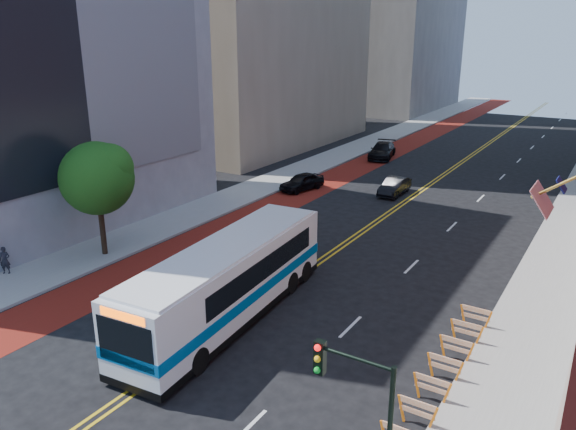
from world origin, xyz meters
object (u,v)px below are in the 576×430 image
at_px(car_b, 395,186).
at_px(car_c, 382,151).
at_px(traffic_signal, 358,405).
at_px(transit_bus, 230,280).
at_px(pedestrian, 5,260).
at_px(street_tree, 98,176).
at_px(car_a, 302,182).

xyz_separation_m(car_b, car_c, (-6.18, 12.28, 0.11)).
xyz_separation_m(traffic_signal, car_b, (-10.91, 30.89, -3.03)).
relative_size(transit_bus, pedestrian, 8.90).
bearing_deg(street_tree, transit_bus, -11.10).
bearing_deg(transit_bus, car_a, 107.30).
height_order(transit_bus, car_a, transit_bus).
distance_m(street_tree, transit_bus, 11.49).
height_order(car_a, pedestrian, pedestrian).
bearing_deg(car_a, car_c, 100.66).
bearing_deg(traffic_signal, car_c, 111.60).
bearing_deg(car_a, traffic_signal, -43.18).
distance_m(car_a, car_b, 7.63).
height_order(street_tree, transit_bus, street_tree).
height_order(street_tree, car_b, street_tree).
height_order(traffic_signal, car_b, traffic_signal).
distance_m(car_b, car_c, 13.75).
height_order(traffic_signal, car_a, traffic_signal).
height_order(car_a, car_c, car_c).
distance_m(street_tree, car_a, 19.21).
xyz_separation_m(traffic_signal, car_c, (-17.09, 43.18, -2.92)).
relative_size(car_a, car_b, 1.01).
distance_m(street_tree, pedestrian, 6.70).
relative_size(traffic_signal, car_b, 1.22).
xyz_separation_m(transit_bus, car_c, (-7.32, 35.76, -1.11)).
relative_size(transit_bus, car_a, 3.21).
height_order(traffic_signal, car_c, traffic_signal).
xyz_separation_m(traffic_signal, car_a, (-18.02, 28.11, -3.01)).
bearing_deg(pedestrian, street_tree, 26.52).
distance_m(car_a, pedestrian, 23.92).
distance_m(street_tree, traffic_signal, 22.79).
bearing_deg(pedestrian, car_b, 27.70).
relative_size(car_a, car_c, 0.76).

